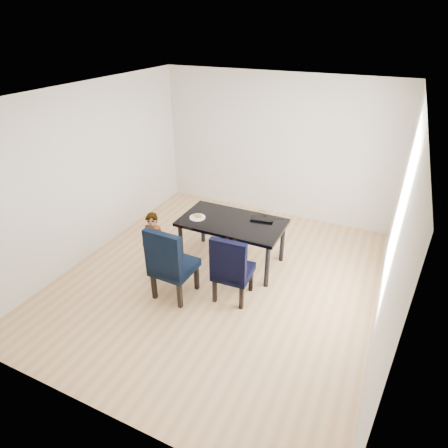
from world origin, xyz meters
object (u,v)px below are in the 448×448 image
at_px(chair_right, 234,266).
at_px(child, 154,245).
at_px(chair_left, 174,261).
at_px(laptop, 262,218).
at_px(plate, 197,217).
at_px(dining_table, 232,242).

distance_m(chair_right, child, 1.29).
bearing_deg(chair_left, child, 153.82).
bearing_deg(laptop, plate, 14.38).
bearing_deg(chair_right, plate, 141.34).
bearing_deg(chair_right, chair_left, -162.21).
distance_m(dining_table, plate, 0.67).
bearing_deg(chair_left, dining_table, 71.37).
xyz_separation_m(dining_table, plate, (-0.54, -0.13, 0.38)).
relative_size(child, laptop, 2.97).
distance_m(chair_left, chair_right, 0.82).
bearing_deg(plate, chair_left, -81.70).
relative_size(chair_right, child, 0.99).
height_order(dining_table, laptop, laptop).
height_order(child, plate, child).
bearing_deg(dining_table, child, -139.27).
xyz_separation_m(dining_table, chair_left, (-0.40, -1.07, 0.19)).
height_order(chair_left, chair_right, chair_left).
xyz_separation_m(chair_right, plate, (-0.91, 0.65, 0.24)).
bearing_deg(chair_left, chair_right, 22.69).
xyz_separation_m(chair_right, laptop, (0.03, 1.05, 0.25)).
relative_size(chair_left, child, 1.08).
relative_size(chair_right, laptop, 2.95).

